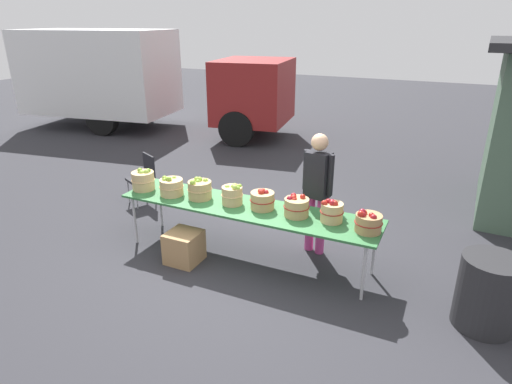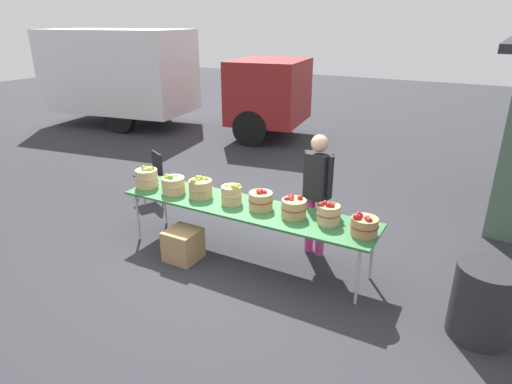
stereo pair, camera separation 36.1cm
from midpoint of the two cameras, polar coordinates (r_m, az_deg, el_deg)
ground_plane at (r=6.03m, az=-2.96°, el=-8.51°), size 40.00×40.00×0.00m
market_table at (r=5.70m, az=-3.10°, el=-2.26°), size 3.50×0.76×0.75m
apple_basket_green_0 at (r=6.47m, az=-16.07°, el=1.48°), size 0.34×0.34×0.32m
apple_basket_green_1 at (r=6.17m, az=-12.66°, el=0.69°), size 0.34×0.34×0.28m
apple_basket_green_2 at (r=5.98m, az=-9.10°, el=0.34°), size 0.34×0.34×0.30m
apple_basket_green_3 at (r=5.74m, az=-4.90°, el=-0.33°), size 0.29×0.29×0.30m
apple_basket_red_0 at (r=5.59m, az=-1.00°, el=-1.05°), size 0.33×0.33×0.28m
apple_basket_red_1 at (r=5.39m, az=3.39°, el=-1.91°), size 0.33×0.33×0.28m
apple_basket_red_2 at (r=5.28m, az=7.94°, el=-2.49°), size 0.29×0.29×0.29m
apple_basket_red_3 at (r=5.11m, az=12.47°, el=-3.88°), size 0.32×0.32×0.27m
vendor_adult at (r=5.79m, az=6.26°, el=0.92°), size 0.44×0.28×1.68m
box_truck at (r=13.32m, az=-16.60°, el=14.20°), size 7.93×3.27×2.75m
folding_chair at (r=7.85m, az=-15.71°, el=2.13°), size 0.54×0.54×0.86m
trash_barrel at (r=5.12m, az=26.23°, el=-11.76°), size 0.62×0.62×0.80m
produce_crate at (r=5.94m, az=-11.11°, el=-7.09°), size 0.43×0.43×0.43m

